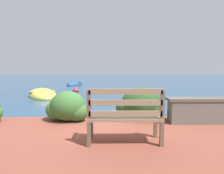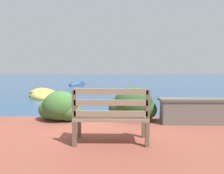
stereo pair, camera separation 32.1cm
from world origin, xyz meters
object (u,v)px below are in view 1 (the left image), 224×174
object	(u,v)px
park_bench	(125,114)
rowboat_mid	(75,84)
mooring_buoy	(76,91)
rowboat_nearest	(43,95)

from	to	relation	value
park_bench	rowboat_mid	distance (m)	14.22
mooring_buoy	rowboat_nearest	bearing A→B (deg)	-124.23
rowboat_nearest	mooring_buoy	world-z (taller)	rowboat_nearest
rowboat_nearest	rowboat_mid	xyz separation A→B (m)	(0.48, 6.91, -0.01)
rowboat_mid	mooring_buoy	distance (m)	4.98
mooring_buoy	rowboat_mid	bearing A→B (deg)	100.20
park_bench	rowboat_mid	bearing A→B (deg)	95.09
rowboat_nearest	rowboat_mid	distance (m)	6.92
park_bench	mooring_buoy	xyz separation A→B (m)	(-2.32, 8.94, -0.64)
rowboat_nearest	rowboat_mid	world-z (taller)	rowboat_nearest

